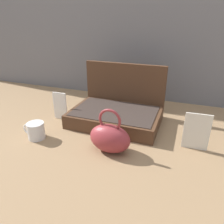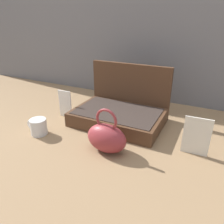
{
  "view_description": "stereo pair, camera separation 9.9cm",
  "coord_description": "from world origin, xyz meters",
  "px_view_note": "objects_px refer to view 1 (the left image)",
  "views": [
    {
      "loc": [
        0.28,
        -0.87,
        0.54
      ],
      "look_at": [
        -0.03,
        -0.02,
        0.13
      ],
      "focal_mm": 34.33,
      "sensor_mm": 36.0,
      "label": 1
    },
    {
      "loc": [
        0.37,
        -0.84,
        0.54
      ],
      "look_at": [
        -0.03,
        -0.02,
        0.13
      ],
      "focal_mm": 34.33,
      "sensor_mm": 36.0,
      "label": 2
    }
  ],
  "objects_px": {
    "open_suitcase": "(117,110)",
    "teal_pouch_handbag": "(110,138)",
    "poster_card_right": "(60,106)",
    "coffee_mug": "(36,131)",
    "info_card_left": "(196,132)"
  },
  "relations": [
    {
      "from": "open_suitcase",
      "to": "teal_pouch_handbag",
      "type": "bearing_deg",
      "value": -77.34
    },
    {
      "from": "teal_pouch_handbag",
      "to": "poster_card_right",
      "type": "xyz_separation_m",
      "value": [
        -0.37,
        0.2,
        0.01
      ]
    },
    {
      "from": "coffee_mug",
      "to": "poster_card_right",
      "type": "xyz_separation_m",
      "value": [
        -0.0,
        0.22,
        0.04
      ]
    },
    {
      "from": "open_suitcase",
      "to": "poster_card_right",
      "type": "distance_m",
      "value": 0.32
    },
    {
      "from": "info_card_left",
      "to": "poster_card_right",
      "type": "height_order",
      "value": "info_card_left"
    },
    {
      "from": "open_suitcase",
      "to": "teal_pouch_handbag",
      "type": "relative_size",
      "value": 2.36
    },
    {
      "from": "info_card_left",
      "to": "coffee_mug",
      "type": "bearing_deg",
      "value": -169.22
    },
    {
      "from": "coffee_mug",
      "to": "info_card_left",
      "type": "bearing_deg",
      "value": 13.1
    },
    {
      "from": "info_card_left",
      "to": "poster_card_right",
      "type": "distance_m",
      "value": 0.72
    },
    {
      "from": "coffee_mug",
      "to": "poster_card_right",
      "type": "relative_size",
      "value": 0.72
    },
    {
      "from": "open_suitcase",
      "to": "coffee_mug",
      "type": "height_order",
      "value": "open_suitcase"
    },
    {
      "from": "poster_card_right",
      "to": "teal_pouch_handbag",
      "type": "bearing_deg",
      "value": -30.17
    },
    {
      "from": "teal_pouch_handbag",
      "to": "info_card_left",
      "type": "xyz_separation_m",
      "value": [
        0.34,
        0.15,
        0.02
      ]
    },
    {
      "from": "info_card_left",
      "to": "poster_card_right",
      "type": "bearing_deg",
      "value": 173.06
    },
    {
      "from": "poster_card_right",
      "to": "info_card_left",
      "type": "bearing_deg",
      "value": -6.21
    }
  ]
}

